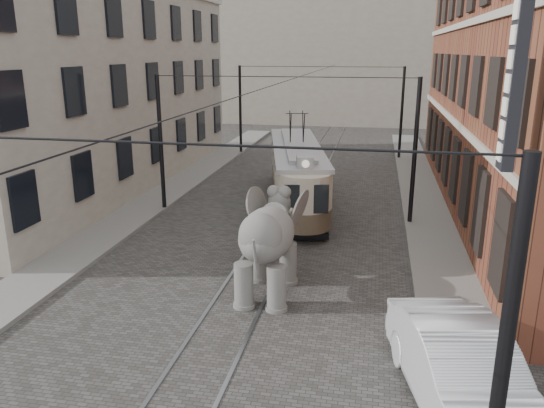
# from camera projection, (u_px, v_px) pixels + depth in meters

# --- Properties ---
(ground) EXTENTS (120.00, 120.00, 0.00)m
(ground) POSITION_uv_depth(u_px,v_px,m) (256.00, 272.00, 17.43)
(ground) COLOR #474542
(tram_rails) EXTENTS (1.54, 80.00, 0.02)m
(tram_rails) POSITION_uv_depth(u_px,v_px,m) (256.00, 271.00, 17.43)
(tram_rails) COLOR slate
(tram_rails) RESTS_ON ground
(sidewalk_right) EXTENTS (2.00, 60.00, 0.15)m
(sidewalk_right) POSITION_uv_depth(u_px,v_px,m) (446.00, 284.00, 16.30)
(sidewalk_right) COLOR slate
(sidewalk_right) RESTS_ON ground
(sidewalk_left) EXTENTS (2.00, 60.00, 0.15)m
(sidewalk_left) POSITION_uv_depth(u_px,v_px,m) (75.00, 255.00, 18.61)
(sidewalk_left) COLOR slate
(sidewalk_left) RESTS_ON ground
(stucco_building) EXTENTS (7.00, 24.00, 10.00)m
(stucco_building) POSITION_uv_depth(u_px,v_px,m) (90.00, 90.00, 27.50)
(stucco_building) COLOR gray
(stucco_building) RESTS_ON ground
(distant_block) EXTENTS (28.00, 10.00, 14.00)m
(distant_block) POSITION_uv_depth(u_px,v_px,m) (344.00, 50.00, 53.18)
(distant_block) COLOR gray
(distant_block) RESTS_ON ground
(catenary) EXTENTS (11.00, 30.20, 6.00)m
(catenary) POSITION_uv_depth(u_px,v_px,m) (278.00, 153.00, 21.35)
(catenary) COLOR black
(catenary) RESTS_ON ground
(tram) EXTENTS (4.43, 10.98, 4.27)m
(tram) POSITION_uv_depth(u_px,v_px,m) (296.00, 159.00, 24.65)
(tram) COLOR #BFB39A
(tram) RESTS_ON ground
(elephant) EXTENTS (2.66, 4.77, 2.91)m
(elephant) POSITION_uv_depth(u_px,v_px,m) (267.00, 248.00, 15.43)
(elephant) COLOR #605D59
(elephant) RESTS_ON ground
(parked_car) EXTENTS (2.96, 5.48, 1.71)m
(parked_car) POSITION_uv_depth(u_px,v_px,m) (462.00, 371.00, 10.53)
(parked_car) COLOR silver
(parked_car) RESTS_ON ground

